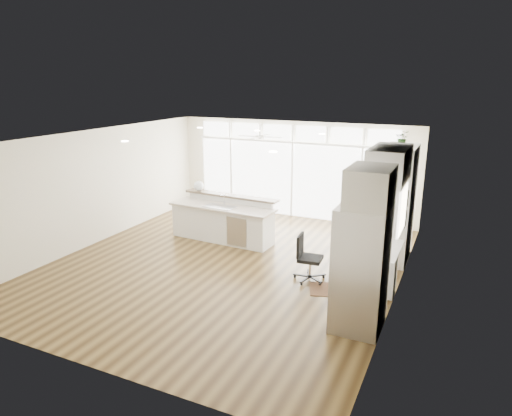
% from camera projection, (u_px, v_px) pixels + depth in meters
% --- Properties ---
extents(floor, '(7.00, 8.00, 0.02)m').
position_uv_depth(floor, '(227.00, 264.00, 9.79)').
color(floor, '#3D2A12').
rests_on(floor, ground).
extents(ceiling, '(7.00, 8.00, 0.02)m').
position_uv_depth(ceiling, '(225.00, 138.00, 9.04)').
color(ceiling, white).
rests_on(ceiling, wall_back).
extents(wall_back, '(7.00, 0.04, 2.70)m').
position_uv_depth(wall_back, '(293.00, 169.00, 12.90)').
color(wall_back, white).
rests_on(wall_back, floor).
extents(wall_front, '(7.00, 0.04, 2.70)m').
position_uv_depth(wall_front, '(79.00, 277.00, 5.93)').
color(wall_front, white).
rests_on(wall_front, floor).
extents(wall_left, '(0.04, 8.00, 2.70)m').
position_uv_depth(wall_left, '(96.00, 187.00, 10.83)').
color(wall_left, white).
rests_on(wall_left, floor).
extents(wall_right, '(0.04, 8.00, 2.70)m').
position_uv_depth(wall_right, '(401.00, 225.00, 8.00)').
color(wall_right, white).
rests_on(wall_right, floor).
extents(glass_wall, '(5.80, 0.06, 2.08)m').
position_uv_depth(glass_wall, '(292.00, 180.00, 12.93)').
color(glass_wall, white).
rests_on(glass_wall, wall_back).
extents(transom_row, '(5.90, 0.06, 0.40)m').
position_uv_depth(transom_row, '(293.00, 133.00, 12.57)').
color(transom_row, white).
rests_on(transom_row, wall_back).
extents(desk_window, '(0.04, 0.85, 0.85)m').
position_uv_depth(desk_window, '(402.00, 210.00, 8.22)').
color(desk_window, silver).
rests_on(desk_window, wall_right).
extents(ceiling_fan, '(1.16, 1.16, 0.32)m').
position_uv_depth(ceiling_fan, '(260.00, 133.00, 11.75)').
color(ceiling_fan, white).
rests_on(ceiling_fan, ceiling).
extents(recessed_lights, '(3.40, 3.00, 0.02)m').
position_uv_depth(recessed_lights, '(229.00, 137.00, 9.22)').
color(recessed_lights, white).
rests_on(recessed_lights, ceiling).
extents(oven_cabinet, '(0.64, 1.20, 2.50)m').
position_uv_depth(oven_cabinet, '(397.00, 204.00, 9.73)').
color(oven_cabinet, white).
rests_on(oven_cabinet, floor).
extents(desk_nook, '(0.72, 1.30, 0.76)m').
position_uv_depth(desk_nook, '(379.00, 267.00, 8.68)').
color(desk_nook, white).
rests_on(desk_nook, floor).
extents(upper_cabinets, '(0.64, 1.30, 0.64)m').
position_uv_depth(upper_cabinets, '(389.00, 165.00, 8.12)').
color(upper_cabinets, white).
rests_on(upper_cabinets, wall_right).
extents(refrigerator, '(0.76, 0.90, 2.00)m').
position_uv_depth(refrigerator, '(361.00, 268.00, 7.07)').
color(refrigerator, '#B1B1B6').
rests_on(refrigerator, floor).
extents(fridge_cabinet, '(0.64, 0.90, 0.60)m').
position_uv_depth(fridge_cabinet, '(370.00, 187.00, 6.69)').
color(fridge_cabinet, white).
rests_on(fridge_cabinet, wall_right).
extents(framed_photos, '(0.06, 0.22, 0.80)m').
position_uv_depth(framed_photos, '(406.00, 209.00, 8.80)').
color(framed_photos, black).
rests_on(framed_photos, wall_right).
extents(kitchen_island, '(2.70, 1.14, 1.05)m').
position_uv_depth(kitchen_island, '(222.00, 219.00, 11.09)').
color(kitchen_island, white).
rests_on(kitchen_island, floor).
extents(rug, '(0.99, 0.85, 0.01)m').
position_uv_depth(rug, '(332.00, 289.00, 8.59)').
color(rug, '#311B0F').
rests_on(rug, floor).
extents(office_chair, '(0.52, 0.48, 0.92)m').
position_uv_depth(office_chair, '(310.00, 258.00, 8.87)').
color(office_chair, black).
rests_on(office_chair, floor).
extents(fishbowl, '(0.30, 0.30, 0.25)m').
position_uv_depth(fishbowl, '(199.00, 186.00, 11.68)').
color(fishbowl, white).
rests_on(fishbowl, kitchen_island).
extents(monitor, '(0.13, 0.53, 0.44)m').
position_uv_depth(monitor, '(377.00, 236.00, 8.54)').
color(monitor, black).
rests_on(monitor, desk_nook).
extents(keyboard, '(0.15, 0.36, 0.02)m').
position_uv_depth(keyboard, '(367.00, 246.00, 8.67)').
color(keyboard, silver).
rests_on(keyboard, desk_nook).
extents(potted_plant, '(0.30, 0.33, 0.24)m').
position_uv_depth(potted_plant, '(402.00, 140.00, 9.35)').
color(potted_plant, '#315C27').
rests_on(potted_plant, oven_cabinet).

